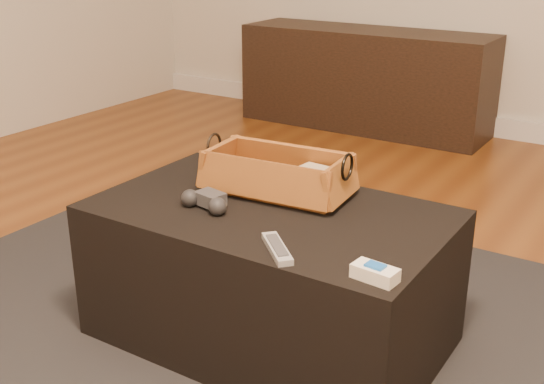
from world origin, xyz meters
The scene contains 11 objects.
floor centered at (0.00, 0.00, -0.01)m, with size 5.00×5.50×0.01m, color brown.
baseboard centered at (0.00, 2.73, 0.06)m, with size 5.00×0.04×0.12m, color white.
media_cabinet centered at (-0.76, 2.51, 0.30)m, with size 1.55×0.45×0.61m, color black.
area_rug centered at (0.05, 0.10, 0.01)m, with size 2.60×2.00×0.01m, color black.
ottoman centered at (0.05, 0.15, 0.22)m, with size 1.00×0.60×0.42m, color black.
tv_remote centered at (-0.02, 0.25, 0.46)m, with size 0.23×0.05×0.02m, color black.
cloth_bundle centered at (0.12, 0.31, 0.48)m, with size 0.12×0.08×0.07m, color tan.
wicker_basket centered at (0.01, 0.27, 0.48)m, with size 0.46×0.27×0.16m.
game_controller centered at (-0.09, 0.05, 0.46)m, with size 0.16×0.10×0.05m.
silver_remote centered at (0.22, -0.07, 0.44)m, with size 0.15×0.14×0.02m.
cream_gadget centered at (0.48, -0.08, 0.45)m, with size 0.11×0.06×0.04m.
Camera 1 is at (1.02, -1.35, 1.17)m, focal length 45.00 mm.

